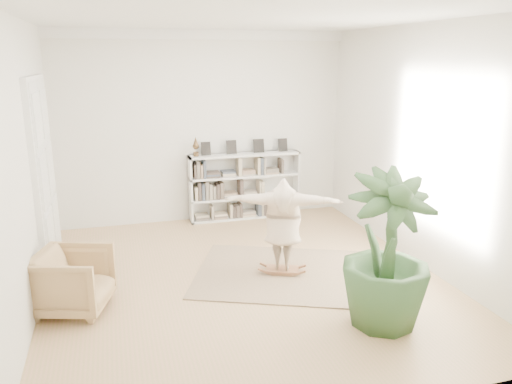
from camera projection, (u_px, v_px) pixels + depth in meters
floor at (245, 279)px, 7.22m from camera, size 6.00×6.00×0.00m
room_shell at (202, 34)px, 9.03m from camera, size 6.00×6.00×6.00m
doors at (44, 177)px, 7.33m from camera, size 0.09×1.78×2.92m
bookshelf at (244, 187)px, 9.86m from camera, size 2.20×0.35×1.64m
armchair at (73, 281)px, 6.24m from camera, size 1.09×1.07×0.79m
rug at (282, 273)px, 7.40m from camera, size 3.08×2.82×0.02m
rocker_board at (282, 270)px, 7.38m from camera, size 0.55×0.45×0.10m
person at (283, 222)px, 7.19m from camera, size 1.73×1.08×1.37m
houseplant at (387, 251)px, 5.78m from camera, size 1.05×1.05×1.87m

